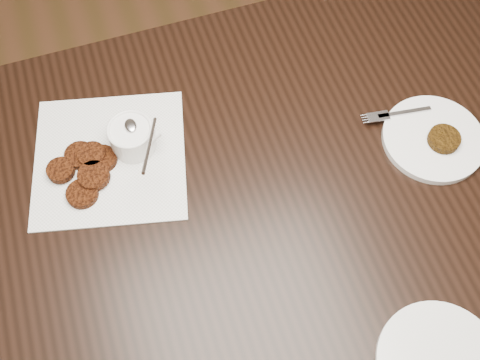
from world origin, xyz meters
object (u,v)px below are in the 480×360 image
table (249,261)px  napkin (110,158)px  sauce_ramekin (129,128)px  plate_with_patty (434,137)px

table → napkin: bearing=145.2°
sauce_ramekin → plate_with_patty: 0.62m
table → napkin: (-0.25, 0.17, 0.38)m
napkin → plate_with_patty: (0.64, -0.17, 0.01)m
table → napkin: 0.48m
napkin → plate_with_patty: 0.67m
table → sauce_ramekin: (-0.19, 0.18, 0.44)m
napkin → table: bearing=-34.8°
table → napkin: size_ratio=4.98×
plate_with_patty → sauce_ramekin: bearing=162.8°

